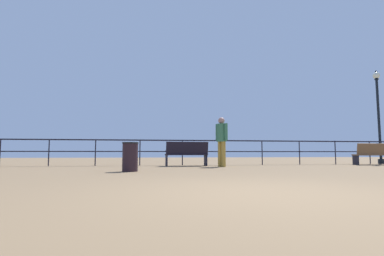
% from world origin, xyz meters
% --- Properties ---
extents(ground_plane, '(60.00, 60.00, 0.00)m').
position_xyz_m(ground_plane, '(0.00, 0.00, 0.00)').
color(ground_plane, brown).
extents(pier_railing, '(24.43, 0.05, 1.05)m').
position_xyz_m(pier_railing, '(0.00, 8.43, 0.77)').
color(pier_railing, black).
rests_on(pier_railing, ground_plane).
extents(bench_near_left, '(1.66, 0.70, 0.94)m').
position_xyz_m(bench_near_left, '(0.07, 7.60, 0.52)').
color(bench_near_left, black).
rests_on(bench_near_left, ground_plane).
extents(bench_near_right, '(1.72, 0.72, 0.91)m').
position_xyz_m(bench_near_right, '(8.23, 7.60, 0.50)').
color(bench_near_right, brown).
rests_on(bench_near_right, ground_plane).
extents(lamppost_center, '(0.32, 0.32, 4.51)m').
position_xyz_m(lamppost_center, '(9.48, 8.66, 2.59)').
color(lamppost_center, black).
rests_on(lamppost_center, ground_plane).
extents(person_at_railing, '(0.35, 0.52, 1.82)m').
position_xyz_m(person_at_railing, '(1.26, 6.81, 1.04)').
color(person_at_railing, '#AA8533').
rests_on(person_at_railing, ground_plane).
extents(trash_bin, '(0.44, 0.44, 0.79)m').
position_xyz_m(trash_bin, '(-1.90, 4.55, 0.40)').
color(trash_bin, black).
rests_on(trash_bin, ground_plane).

